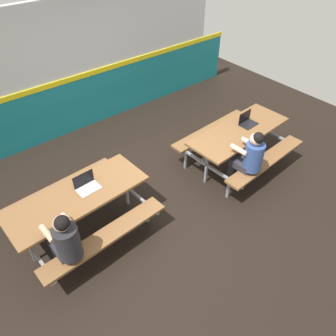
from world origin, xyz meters
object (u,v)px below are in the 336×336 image
object	(u,v)px
picnic_table_left	(79,204)
student_nearer	(65,241)
picnic_table_right	(238,138)
laptop_dark	(247,122)
student_further	(249,157)
laptop_silver	(87,185)

from	to	relation	value
picnic_table_left	student_nearer	bearing A→B (deg)	-128.39
student_nearer	picnic_table_left	bearing A→B (deg)	51.61
picnic_table_right	laptop_dark	distance (m)	0.33
picnic_table_left	student_further	size ratio (longest dim) A/B	1.68
student_nearer	laptop_dark	size ratio (longest dim) A/B	3.65
student_nearer	student_further	distance (m)	3.05
picnic_table_left	student_further	bearing A→B (deg)	-19.65
laptop_silver	picnic_table_left	bearing A→B (deg)	-165.80
picnic_table_left	laptop_silver	world-z (taller)	laptop_silver
student_nearer	student_further	size ratio (longest dim) A/B	1.00
student_nearer	laptop_silver	world-z (taller)	student_nearer
laptop_silver	laptop_dark	xyz separation A→B (m)	(3.06, -0.33, 0.00)
student_further	laptop_dark	size ratio (longest dim) A/B	3.65
student_nearer	student_further	xyz separation A→B (m)	(3.03, -0.34, 0.00)
picnic_table_right	laptop_dark	world-z (taller)	laptop_dark
picnic_table_left	student_further	xyz separation A→B (m)	(2.57, -0.92, 0.13)
picnic_table_left	laptop_dark	xyz separation A→B (m)	(3.24, -0.29, 0.21)
picnic_table_right	student_nearer	bearing A→B (deg)	-175.97
picnic_table_right	laptop_silver	world-z (taller)	laptop_silver
student_further	laptop_dark	bearing A→B (deg)	43.03
student_further	laptop_dark	distance (m)	0.93
student_further	picnic_table_left	bearing A→B (deg)	160.35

